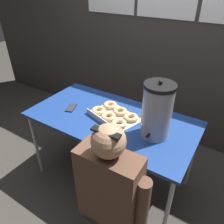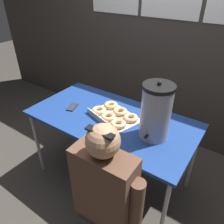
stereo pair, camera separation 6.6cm
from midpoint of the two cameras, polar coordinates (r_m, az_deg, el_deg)
ground_plane at (r=2.46m, az=-0.92°, el=-16.63°), size 12.00×12.00×0.00m
back_wall at (r=2.68m, az=12.49°, el=18.01°), size 6.00×0.11×2.44m
folding_table at (r=1.97m, az=-1.10°, el=-2.61°), size 1.49×0.77×0.78m
donut_box at (r=1.93m, az=-0.44°, el=-0.77°), size 0.50×0.41×0.06m
coffee_urn at (r=1.65m, az=10.54°, el=0.28°), size 0.23×0.26×0.47m
cell_phone at (r=2.11m, az=-11.48°, el=1.04°), size 0.11×0.15×0.01m
person_seated at (r=1.56m, az=-2.05°, el=-22.95°), size 0.53×0.22×1.21m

